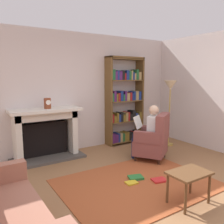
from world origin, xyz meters
name	(u,v)px	position (x,y,z in m)	size (l,w,h in m)	color
ground	(149,192)	(0.00, 0.00, 0.00)	(14.00, 14.00, 0.00)	#926540
back_wall	(77,92)	(0.00, 2.55, 1.35)	(5.60, 0.10, 2.70)	silver
side_wall_right	(198,91)	(2.65, 1.25, 1.35)	(0.10, 5.20, 2.70)	silver
area_rug	(137,184)	(0.00, 0.30, 0.01)	(2.40, 1.80, 0.01)	#9E4A26
fireplace	(46,132)	(-0.85, 2.30, 0.57)	(1.46, 0.64, 1.07)	#4C4742
mantel_clock	(47,103)	(-0.82, 2.20, 1.17)	(0.14, 0.14, 0.21)	brown
bookshelf	(125,102)	(1.20, 2.33, 1.07)	(1.00, 0.32, 2.19)	brown
armchair_reading	(154,140)	(0.99, 0.99, 0.42)	(0.88, 0.87, 0.97)	#331E14
seated_reader	(149,130)	(0.93, 1.09, 0.62)	(0.55, 0.59, 1.14)	silver
sofa_floral	(2,224)	(-2.03, -0.17, 0.32)	(0.75, 1.71, 0.85)	#A06550
side_table	(189,177)	(0.23, -0.53, 0.38)	(0.56, 0.39, 0.45)	brown
scattered_books	(143,179)	(0.15, 0.34, 0.03)	(0.68, 0.52, 0.04)	#267233
floor_lamp	(170,91)	(2.03, 1.57, 1.37)	(0.32, 0.32, 1.62)	#B7933F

